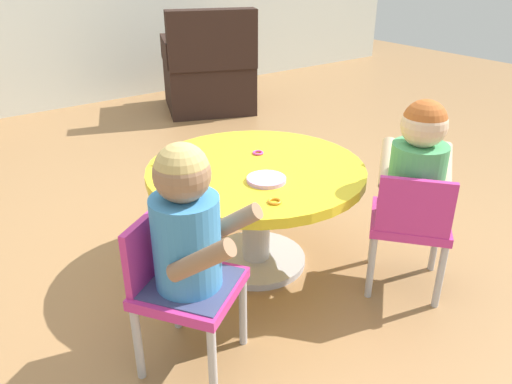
{
  "coord_description": "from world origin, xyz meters",
  "views": [
    {
      "loc": [
        -1.12,
        -1.54,
        1.28
      ],
      "look_at": [
        0.0,
        0.0,
        0.35
      ],
      "focal_mm": 35.47,
      "sensor_mm": 36.0,
      "label": 1
    }
  ],
  "objects_px": {
    "seated_child_left": "(187,225)",
    "armchair_dark": "(209,74)",
    "seated_child_right": "(418,166)",
    "craft_scissors": "(186,160)",
    "craft_table": "(256,190)",
    "rolling_pin": "(182,163)",
    "child_chair_left": "(180,284)",
    "child_chair_right": "(410,223)"
  },
  "relations": [
    {
      "from": "child_chair_left",
      "to": "seated_child_right",
      "type": "height_order",
      "value": "seated_child_right"
    },
    {
      "from": "craft_scissors",
      "to": "child_chair_left",
      "type": "bearing_deg",
      "value": -121.44
    },
    {
      "from": "armchair_dark",
      "to": "rolling_pin",
      "type": "xyz_separation_m",
      "value": [
        -1.33,
        -1.99,
        0.18
      ]
    },
    {
      "from": "seated_child_right",
      "to": "craft_scissors",
      "type": "bearing_deg",
      "value": 131.17
    },
    {
      "from": "child_chair_right",
      "to": "craft_table",
      "type": "bearing_deg",
      "value": 126.76
    },
    {
      "from": "seated_child_right",
      "to": "armchair_dark",
      "type": "distance_m",
      "value": 2.72
    },
    {
      "from": "craft_table",
      "to": "rolling_pin",
      "type": "height_order",
      "value": "rolling_pin"
    },
    {
      "from": "child_chair_right",
      "to": "craft_scissors",
      "type": "bearing_deg",
      "value": 128.72
    },
    {
      "from": "craft_table",
      "to": "armchair_dark",
      "type": "relative_size",
      "value": 0.97
    },
    {
      "from": "seated_child_left",
      "to": "craft_scissors",
      "type": "xyz_separation_m",
      "value": [
        0.31,
        0.58,
        -0.06
      ]
    },
    {
      "from": "child_chair_right",
      "to": "seated_child_right",
      "type": "xyz_separation_m",
      "value": [
        0.03,
        0.03,
        0.23
      ]
    },
    {
      "from": "seated_child_left",
      "to": "rolling_pin",
      "type": "relative_size",
      "value": 2.45
    },
    {
      "from": "craft_table",
      "to": "rolling_pin",
      "type": "relative_size",
      "value": 4.32
    },
    {
      "from": "seated_child_left",
      "to": "craft_scissors",
      "type": "distance_m",
      "value": 0.66
    },
    {
      "from": "child_chair_left",
      "to": "craft_scissors",
      "type": "bearing_deg",
      "value": 58.56
    },
    {
      "from": "child_chair_left",
      "to": "rolling_pin",
      "type": "distance_m",
      "value": 0.59
    },
    {
      "from": "seated_child_left",
      "to": "craft_scissors",
      "type": "bearing_deg",
      "value": 61.72
    },
    {
      "from": "child_chair_left",
      "to": "craft_scissors",
      "type": "xyz_separation_m",
      "value": [
        0.34,
        0.55,
        0.16
      ]
    },
    {
      "from": "craft_table",
      "to": "seated_child_right",
      "type": "distance_m",
      "value": 0.65
    },
    {
      "from": "child_chair_left",
      "to": "child_chair_right",
      "type": "xyz_separation_m",
      "value": [
        0.92,
        -0.18,
        0.0
      ]
    },
    {
      "from": "child_chair_right",
      "to": "child_chair_left",
      "type": "bearing_deg",
      "value": 168.99
    },
    {
      "from": "craft_table",
      "to": "child_chair_left",
      "type": "relative_size",
      "value": 1.68
    },
    {
      "from": "craft_table",
      "to": "craft_scissors",
      "type": "relative_size",
      "value": 6.34
    },
    {
      "from": "child_chair_left",
      "to": "child_chair_right",
      "type": "distance_m",
      "value": 0.94
    },
    {
      "from": "craft_table",
      "to": "child_chair_right",
      "type": "bearing_deg",
      "value": -53.24
    },
    {
      "from": "child_chair_left",
      "to": "child_chair_right",
      "type": "bearing_deg",
      "value": -11.01
    },
    {
      "from": "craft_scissors",
      "to": "seated_child_left",
      "type": "bearing_deg",
      "value": -118.28
    },
    {
      "from": "child_chair_left",
      "to": "armchair_dark",
      "type": "relative_size",
      "value": 0.58
    },
    {
      "from": "child_chair_right",
      "to": "seated_child_right",
      "type": "distance_m",
      "value": 0.23
    },
    {
      "from": "armchair_dark",
      "to": "seated_child_left",
      "type": "bearing_deg",
      "value": -122.32
    },
    {
      "from": "child_chair_right",
      "to": "seated_child_left",
      "type": "bearing_deg",
      "value": 170.76
    },
    {
      "from": "child_chair_right",
      "to": "craft_scissors",
      "type": "relative_size",
      "value": 3.77
    },
    {
      "from": "armchair_dark",
      "to": "craft_scissors",
      "type": "xyz_separation_m",
      "value": [
        -1.28,
        -1.93,
        0.16
      ]
    },
    {
      "from": "child_chair_left",
      "to": "rolling_pin",
      "type": "height_order",
      "value": "child_chair_left"
    },
    {
      "from": "seated_child_left",
      "to": "seated_child_right",
      "type": "bearing_deg",
      "value": -7.39
    },
    {
      "from": "rolling_pin",
      "to": "craft_scissors",
      "type": "height_order",
      "value": "rolling_pin"
    },
    {
      "from": "child_chair_left",
      "to": "rolling_pin",
      "type": "relative_size",
      "value": 2.57
    },
    {
      "from": "child_chair_right",
      "to": "rolling_pin",
      "type": "bearing_deg",
      "value": 133.71
    },
    {
      "from": "seated_child_right",
      "to": "craft_scissors",
      "type": "relative_size",
      "value": 3.59
    },
    {
      "from": "seated_child_left",
      "to": "craft_table",
      "type": "bearing_deg",
      "value": 34.83
    },
    {
      "from": "child_chair_right",
      "to": "seated_child_right",
      "type": "bearing_deg",
      "value": 39.91
    },
    {
      "from": "seated_child_left",
      "to": "armchair_dark",
      "type": "xyz_separation_m",
      "value": [
        1.59,
        2.51,
        -0.22
      ]
    }
  ]
}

